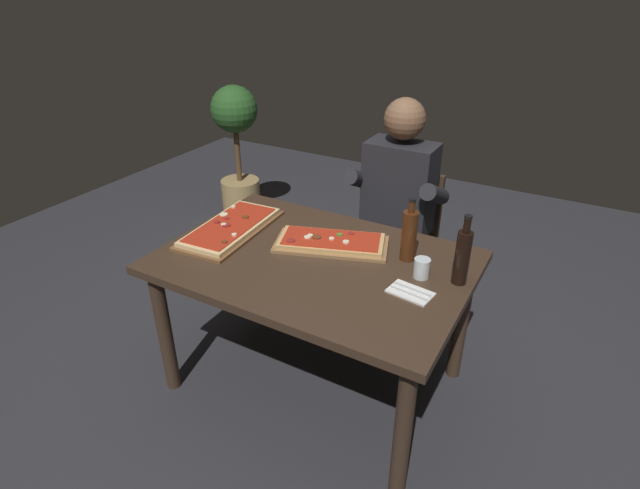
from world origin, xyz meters
TOP-DOWN VIEW (x-y plane):
  - ground_plane at (0.00, 0.00)m, footprint 6.40×6.40m
  - dining_table at (0.00, 0.00)m, footprint 1.40×0.96m
  - pizza_rectangular_front at (0.01, 0.14)m, footprint 0.59×0.41m
  - pizza_rectangular_left at (-0.51, 0.03)m, footprint 0.33×0.61m
  - wine_bottle_dark at (0.63, 0.13)m, footprint 0.06×0.06m
  - oil_bottle_amber at (0.37, 0.21)m, footprint 0.07×0.07m
  - tumbler_near_camera at (0.48, 0.09)m, footprint 0.07×0.07m
  - napkin_cutlery_set at (0.48, -0.05)m, footprint 0.19×0.13m
  - diner_chair at (0.10, 0.86)m, footprint 0.44×0.44m
  - seated_diner at (0.10, 0.74)m, footprint 0.53×0.41m
  - potted_plant_corner at (-1.52, 1.38)m, footprint 0.37×0.37m

SIDE VIEW (x-z plane):
  - ground_plane at x=0.00m, z-range 0.00..0.00m
  - diner_chair at x=0.10m, z-range 0.05..0.92m
  - potted_plant_corner at x=-1.52m, z-range 0.05..1.19m
  - dining_table at x=0.00m, z-range 0.27..1.01m
  - seated_diner at x=0.10m, z-range 0.08..1.41m
  - napkin_cutlery_set at x=0.48m, z-range 0.74..0.75m
  - pizza_rectangular_front at x=0.01m, z-range 0.73..0.78m
  - pizza_rectangular_left at x=-0.51m, z-range 0.73..0.78m
  - tumbler_near_camera at x=0.48m, z-range 0.73..0.82m
  - oil_bottle_amber at x=0.37m, z-range 0.71..1.02m
  - wine_bottle_dark at x=0.63m, z-range 0.71..1.03m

